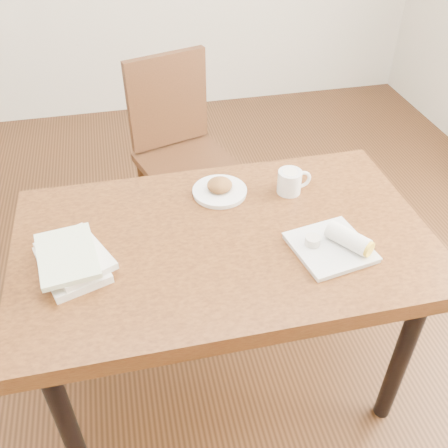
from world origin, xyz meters
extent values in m
cube|color=#472814|center=(0.00, 0.00, -0.01)|extent=(4.00, 5.00, 0.01)
cube|color=brown|center=(0.00, 0.00, 0.72)|extent=(1.32, 0.79, 0.06)
cylinder|color=black|center=(-0.56, -0.30, 0.34)|extent=(0.06, 0.06, 0.69)
cylinder|color=black|center=(0.56, -0.30, 0.34)|extent=(0.06, 0.06, 0.69)
cylinder|color=black|center=(-0.56, 0.30, 0.34)|extent=(0.06, 0.06, 0.69)
cylinder|color=black|center=(0.56, 0.30, 0.34)|extent=(0.06, 0.06, 0.69)
cylinder|color=#422513|center=(0.13, 1.09, 0.23)|extent=(0.04, 0.04, 0.45)
cylinder|color=#422513|center=(-0.21, 0.99, 0.23)|extent=(0.04, 0.04, 0.45)
cylinder|color=#422513|center=(0.24, 0.75, 0.23)|extent=(0.04, 0.04, 0.45)
cylinder|color=#422513|center=(-0.10, 0.64, 0.23)|extent=(0.04, 0.04, 0.45)
cube|color=#422513|center=(0.02, 0.87, 0.47)|extent=(0.53, 0.53, 0.04)
cube|color=#422513|center=(-0.04, 1.05, 0.73)|extent=(0.39, 0.16, 0.45)
cylinder|color=white|center=(0.04, 0.23, 0.76)|extent=(0.19, 0.19, 0.01)
cylinder|color=white|center=(0.04, 0.23, 0.76)|extent=(0.19, 0.19, 0.01)
ellipsoid|color=#B27538|center=(0.04, 0.23, 0.79)|extent=(0.10, 0.10, 0.05)
cylinder|color=white|center=(0.28, 0.19, 0.79)|extent=(0.08, 0.08, 0.08)
torus|color=white|center=(0.32, 0.19, 0.79)|extent=(0.07, 0.02, 0.07)
cylinder|color=tan|center=(0.28, 0.19, 0.83)|extent=(0.08, 0.08, 0.01)
cylinder|color=#F2E5CC|center=(0.28, 0.19, 0.83)|extent=(0.05, 0.05, 0.00)
cube|color=white|center=(0.30, -0.13, 0.76)|extent=(0.25, 0.25, 0.01)
cube|color=white|center=(0.30, -0.13, 0.77)|extent=(0.26, 0.26, 0.01)
cylinder|color=white|center=(0.35, -0.14, 0.80)|extent=(0.12, 0.14, 0.06)
cylinder|color=yellow|center=(0.39, -0.20, 0.80)|extent=(0.05, 0.04, 0.05)
cylinder|color=silver|center=(0.25, -0.12, 0.78)|extent=(0.05, 0.05, 0.03)
cylinder|color=red|center=(0.25, -0.12, 0.79)|extent=(0.04, 0.04, 0.01)
cube|color=white|center=(-0.47, -0.04, 0.76)|extent=(0.23, 0.28, 0.03)
cube|color=silver|center=(-0.45, -0.03, 0.79)|extent=(0.24, 0.28, 0.02)
cube|color=#B5D18B|center=(-0.47, -0.05, 0.81)|extent=(0.20, 0.26, 0.02)
camera|label=1|loc=(-0.26, -1.17, 1.78)|focal=40.00mm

